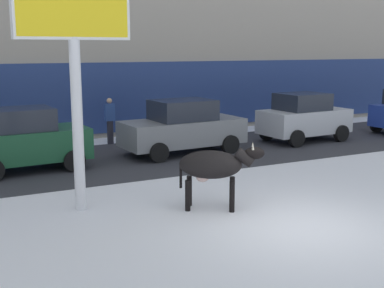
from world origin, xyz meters
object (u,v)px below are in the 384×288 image
(billboard, at_px, (73,12))
(car_grey_sedan, at_px, (183,127))
(car_silver_hatchback, at_px, (304,117))
(pedestrian_near_billboard, at_px, (110,121))
(cow_black, at_px, (214,166))
(car_darkgreen_hatchback, at_px, (25,140))

(billboard, distance_m, car_grey_sedan, 7.39)
(car_silver_hatchback, bearing_deg, pedestrian_near_billboard, 158.16)
(cow_black, relative_size, billboard, 0.33)
(car_silver_hatchback, relative_size, pedestrian_near_billboard, 2.08)
(car_grey_sedan, bearing_deg, billboard, -136.01)
(car_silver_hatchback, height_order, pedestrian_near_billboard, car_silver_hatchback)
(cow_black, distance_m, pedestrian_near_billboard, 8.64)
(car_darkgreen_hatchback, xyz_separation_m, pedestrian_near_billboard, (3.51, 2.98, -0.05))
(billboard, xyz_separation_m, car_darkgreen_hatchback, (-0.49, 4.36, -3.39))
(car_grey_sedan, bearing_deg, car_darkgreen_hatchback, -177.87)
(car_darkgreen_hatchback, relative_size, car_silver_hatchback, 1.00)
(billboard, xyz_separation_m, pedestrian_near_billboard, (3.02, 7.34, -3.43))
(billboard, height_order, car_silver_hatchback, billboard)
(car_grey_sedan, bearing_deg, cow_black, -109.23)
(cow_black, xyz_separation_m, billboard, (-2.68, 1.29, 3.32))
(cow_black, distance_m, car_silver_hatchback, 9.32)
(cow_black, xyz_separation_m, car_grey_sedan, (2.04, 5.85, -0.09))
(car_darkgreen_hatchback, bearing_deg, cow_black, -60.75)
(car_silver_hatchback, bearing_deg, car_grey_sedan, -179.84)
(cow_black, height_order, pedestrian_near_billboard, pedestrian_near_billboard)
(billboard, bearing_deg, pedestrian_near_billboard, 67.61)
(cow_black, relative_size, car_darkgreen_hatchback, 0.51)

